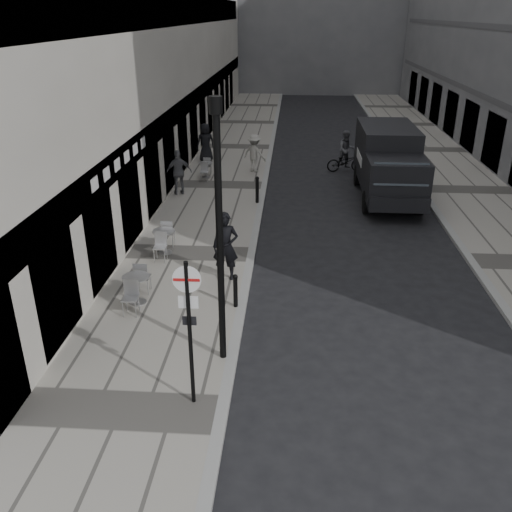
{
  "coord_description": "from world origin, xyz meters",
  "views": [
    {
      "loc": [
        1.25,
        -5.59,
        7.29
      ],
      "look_at": [
        0.36,
        7.4,
        1.4
      ],
      "focal_mm": 38.0,
      "sensor_mm": 36.0,
      "label": 1
    }
  ],
  "objects": [
    {
      "name": "pedestrian_a",
      "position": [
        -3.55,
        16.5,
        1.07
      ],
      "size": [
        1.21,
        0.85,
        1.9
      ],
      "primitive_type": "imported",
      "rotation": [
        0.0,
        0.0,
        3.53
      ],
      "color": "#5C5C62",
      "rests_on": "sidewalk"
    },
    {
      "name": "lamppost",
      "position": [
        -0.2,
        4.64,
        3.32
      ],
      "size": [
        0.26,
        0.26,
        5.75
      ],
      "color": "black",
      "rests_on": "sidewalk"
    },
    {
      "name": "cafe_table_near",
      "position": [
        -2.8,
        6.97,
        0.59
      ],
      "size": [
        0.72,
        1.63,
        0.93
      ],
      "color": "#A7A7AA",
      "rests_on": "sidewalk"
    },
    {
      "name": "bollard_far",
      "position": [
        -0.15,
        15.57,
        0.63
      ],
      "size": [
        0.14,
        0.14,
        1.02
      ],
      "primitive_type": "cylinder",
      "color": "black",
      "rests_on": "sidewalk"
    },
    {
      "name": "panel_van",
      "position": [
        5.26,
        17.03,
        1.63
      ],
      "size": [
        2.36,
        6.18,
        2.89
      ],
      "rotation": [
        0.0,
        0.0,
        -0.01
      ],
      "color": "black",
      "rests_on": "ground"
    },
    {
      "name": "pedestrian_c",
      "position": [
        -3.27,
        22.12,
        1.1
      ],
      "size": [
        1.14,
        0.98,
        1.96
      ],
      "primitive_type": "imported",
      "rotation": [
        0.0,
        0.0,
        3.6
      ],
      "color": "black",
      "rests_on": "sidewalk"
    },
    {
      "name": "sidewalk",
      "position": [
        -2.0,
        18.0,
        0.06
      ],
      "size": [
        4.0,
        60.0,
        0.12
      ],
      "primitive_type": "cube",
      "color": "gray",
      "rests_on": "ground"
    },
    {
      "name": "walking_man",
      "position": [
        -0.6,
        8.6,
        1.13
      ],
      "size": [
        0.74,
        0.49,
        2.03
      ],
      "primitive_type": "imported",
      "rotation": [
        0.0,
        0.0,
        0.0
      ],
      "color": "black",
      "rests_on": "sidewalk"
    },
    {
      "name": "cafe_table_mid",
      "position": [
        -2.8,
        10.28,
        0.58
      ],
      "size": [
        0.71,
        1.61,
        0.92
      ],
      "color": "silver",
      "rests_on": "sidewalk"
    },
    {
      "name": "far_sidewalk",
      "position": [
        9.0,
        18.0,
        0.06
      ],
      "size": [
        4.0,
        60.0,
        0.12
      ],
      "primitive_type": "cube",
      "color": "gray",
      "rests_on": "ground"
    },
    {
      "name": "cafe_table_far",
      "position": [
        -2.8,
        19.09,
        0.55
      ],
      "size": [
        0.66,
        1.48,
        0.85
      ],
      "color": "#A3A3A5",
      "rests_on": "sidewalk"
    },
    {
      "name": "sign_post",
      "position": [
        -0.6,
        3.05,
        2.12
      ],
      "size": [
        0.53,
        0.09,
        3.11
      ],
      "rotation": [
        0.0,
        0.0,
        0.01
      ],
      "color": "black",
      "rests_on": "sidewalk"
    },
    {
      "name": "pedestrian_b",
      "position": [
        -0.6,
        20.29,
        1.03
      ],
      "size": [
        1.35,
        1.11,
        1.81
      ],
      "primitive_type": "imported",
      "rotation": [
        0.0,
        0.0,
        2.69
      ],
      "color": "#A09D94",
      "rests_on": "sidewalk"
    },
    {
      "name": "cyclist",
      "position": [
        3.89,
        21.05,
        0.79
      ],
      "size": [
        1.97,
        1.01,
        2.02
      ],
      "rotation": [
        0.0,
        0.0,
        0.2
      ],
      "color": "black",
      "rests_on": "ground"
    },
    {
      "name": "bollard_near",
      "position": [
        -0.15,
        6.94,
        0.56
      ],
      "size": [
        0.12,
        0.12,
        0.88
      ],
      "primitive_type": "cylinder",
      "color": "black",
      "rests_on": "sidewalk"
    }
  ]
}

